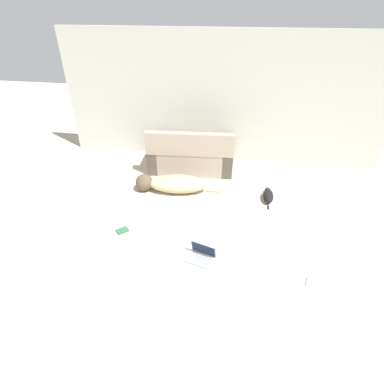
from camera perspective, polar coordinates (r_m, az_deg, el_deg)
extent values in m
plane|color=#BCB29E|center=(3.43, -2.55, -25.50)|extent=(20.00, 20.00, 0.00)
cube|color=beige|center=(6.20, 5.51, 17.14)|extent=(6.45, 0.06, 2.52)
cube|color=tan|center=(6.07, -0.17, 6.51)|extent=(1.70, 0.91, 0.46)
cube|color=tan|center=(5.58, -0.51, 9.09)|extent=(1.65, 0.26, 0.43)
cube|color=tan|center=(6.02, 6.74, 6.78)|extent=(0.26, 0.80, 0.60)
cube|color=tan|center=(6.15, -6.94, 7.33)|extent=(0.26, 0.80, 0.60)
ellipsoid|color=tan|center=(5.35, -2.67, 1.56)|extent=(1.09, 0.57, 0.30)
sphere|color=brown|center=(5.44, -9.06, 1.79)|extent=(0.34, 0.34, 0.31)
cylinder|color=tan|center=(5.39, 4.29, 0.26)|extent=(0.27, 0.08, 0.05)
ellipsoid|color=black|center=(5.30, 14.32, -0.72)|extent=(0.17, 0.39, 0.16)
sphere|color=#2D2B2B|center=(5.50, 14.19, 0.32)|extent=(0.11, 0.11, 0.11)
cylinder|color=black|center=(5.13, 14.33, -2.86)|extent=(0.02, 0.10, 0.02)
cube|color=gray|center=(4.07, 1.45, -12.94)|extent=(0.40, 0.29, 0.02)
cube|color=gray|center=(4.07, 2.21, -10.77)|extent=(0.35, 0.16, 0.20)
cube|color=#0F1938|center=(4.06, 2.16, -10.86)|extent=(0.32, 0.14, 0.18)
cube|color=#2D663D|center=(4.63, -13.12, -7.15)|extent=(0.21, 0.21, 0.02)
cube|color=beige|center=(4.08, 22.41, -15.98)|extent=(0.23, 0.19, 0.02)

